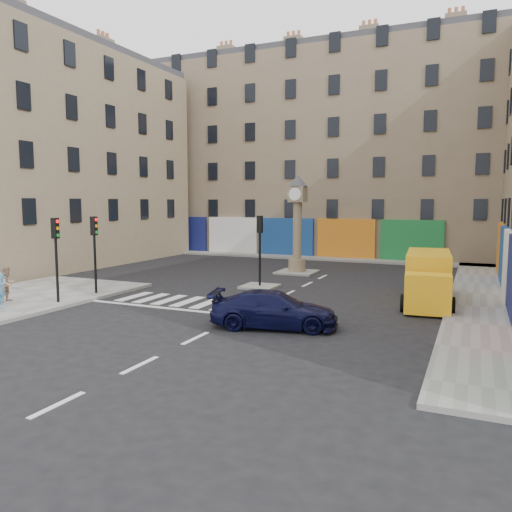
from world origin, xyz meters
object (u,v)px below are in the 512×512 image
Objects in this scene: traffic_light_left_far at (94,242)px; yellow_van at (428,278)px; traffic_light_left_near at (56,246)px; traffic_light_island at (260,239)px; clock_pillar at (297,218)px; pedestrian_tan at (8,284)px; navy_sedan at (274,309)px.

yellow_van is at bearing 18.11° from traffic_light_left_far.
traffic_light_island is (6.30, 7.80, -0.03)m from traffic_light_left_near.
clock_pillar reaches higher than pedestrian_tan.
yellow_van is at bearing -37.56° from clock_pillar.
traffic_light_left_far is (0.00, 2.40, 0.00)m from traffic_light_left_near.
clock_pillar is at bearing 61.06° from traffic_light_left_far.
traffic_light_island reaches higher than navy_sedan.
clock_pillar is at bearing -38.44° from pedestrian_tan.
traffic_light_left_far is 4.18m from pedestrian_tan.
navy_sedan is (10.15, 0.22, -1.95)m from traffic_light_left_near.
traffic_light_left_far is 8.30m from traffic_light_island.
navy_sedan is at bearing -63.06° from traffic_light_island.
clock_pillar reaches higher than traffic_light_left_near.
yellow_van is (8.52, -0.55, -1.48)m from traffic_light_island.
yellow_van is 18.74m from pedestrian_tan.
traffic_light_island is at bearing -52.85° from pedestrian_tan.
clock_pillar is at bearing 90.00° from traffic_light_island.
traffic_light_island is at bearing 12.94° from navy_sedan.
navy_sedan is at bearing 1.27° from traffic_light_left_near.
traffic_light_left_near reaches higher than traffic_light_island.
traffic_light_left_near is at bearing 77.27° from navy_sedan.
traffic_light_left_far is at bearing -139.40° from traffic_light_island.
traffic_light_island is at bearing -90.00° from clock_pillar.
traffic_light_island is 12.14m from pedestrian_tan.
clock_pillar is 14.40m from navy_sedan.
traffic_light_left_far is 0.59× the size of yellow_van.
pedestrian_tan is at bearing 80.78° from navy_sedan.
traffic_light_left_far is 2.34× the size of pedestrian_tan.
clock_pillar is (0.00, 6.00, 0.96)m from traffic_light_island.
traffic_light_left_near and traffic_light_left_far have the same top height.
traffic_light_island is at bearing 51.07° from traffic_light_left_near.
traffic_light_island is 0.61× the size of clock_pillar.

